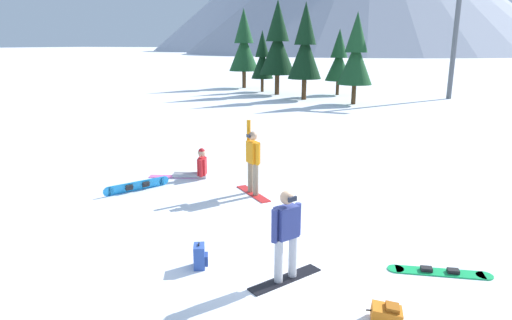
% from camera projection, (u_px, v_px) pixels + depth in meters
% --- Properties ---
extents(ground_plane, '(800.00, 800.00, 0.00)m').
position_uv_depth(ground_plane, '(271.00, 255.00, 8.81)').
color(ground_plane, white).
extents(snowboarder_foreground, '(0.96, 1.42, 1.65)m').
position_uv_depth(snowboarder_foreground, '(286.00, 234.00, 7.66)').
color(snowboarder_foreground, black).
rests_on(snowboarder_foreground, ground_plane).
extents(snowboarder_midground, '(1.39, 1.19, 2.03)m').
position_uv_depth(snowboarder_midground, '(253.00, 160.00, 12.12)').
color(snowboarder_midground, red).
rests_on(snowboarder_midground, ground_plane).
extents(snowboarder_background, '(1.79, 1.03, 0.93)m').
position_uv_depth(snowboarder_background, '(196.00, 168.00, 13.82)').
color(snowboarder_background, '#B7B7BC').
rests_on(snowboarder_background, ground_plane).
extents(loose_snowboard_near_left, '(1.85, 0.75, 0.09)m').
position_uv_depth(loose_snowboard_near_left, '(440.00, 272.00, 8.11)').
color(loose_snowboard_near_left, '#19B259').
rests_on(loose_snowboard_near_left, ground_plane).
extents(loose_snowboard_near_right, '(1.03, 1.74, 0.29)m').
position_uv_depth(loose_snowboard_near_right, '(137.00, 186.00, 12.60)').
color(loose_snowboard_near_right, '#1E8CD8').
rests_on(loose_snowboard_near_right, ground_plane).
extents(backpack_blue, '(0.36, 0.38, 0.47)m').
position_uv_depth(backpack_blue, '(200.00, 256.00, 8.28)').
color(backpack_blue, '#2D4C9E').
rests_on(backpack_blue, ground_plane).
extents(backpack_orange, '(0.55, 0.40, 0.29)m').
position_uv_depth(backpack_orange, '(387.00, 313.00, 6.68)').
color(backpack_orange, orange).
rests_on(backpack_orange, ground_plane).
extents(pine_tree_broad, '(2.85, 2.85, 7.35)m').
position_uv_depth(pine_tree_broad, '(278.00, 44.00, 35.34)').
color(pine_tree_broad, '#472D19').
rests_on(pine_tree_broad, ground_plane).
extents(pine_tree_young, '(2.73, 2.73, 7.11)m').
position_uv_depth(pine_tree_young, '(244.00, 45.00, 40.84)').
color(pine_tree_young, '#472D19').
rests_on(pine_tree_young, ground_plane).
extents(pine_tree_twin, '(2.44, 2.44, 6.91)m').
position_uv_depth(pine_tree_twin, '(305.00, 47.00, 32.20)').
color(pine_tree_twin, '#472D19').
rests_on(pine_tree_twin, ground_plane).
extents(pine_tree_slender, '(2.07, 2.07, 5.16)m').
position_uv_depth(pine_tree_slender, '(339.00, 59.00, 35.42)').
color(pine_tree_slender, '#472D19').
rests_on(pine_tree_slender, ground_plane).
extents(pine_tree_tall, '(2.32, 2.32, 6.06)m').
position_uv_depth(pine_tree_tall, '(356.00, 55.00, 29.79)').
color(pine_tree_tall, '#472D19').
rests_on(pine_tree_tall, ground_plane).
extents(pine_tree_leaning, '(1.86, 1.86, 5.11)m').
position_uv_depth(pine_tree_leaning, '(262.00, 59.00, 37.82)').
color(pine_tree_leaning, '#472D19').
rests_on(pine_tree_leaning, ground_plane).
extents(ski_lift_tower, '(3.13, 0.36, 9.47)m').
position_uv_depth(ski_lift_tower, '(457.00, 24.00, 32.23)').
color(ski_lift_tower, '#595B60').
rests_on(ski_lift_tower, ground_plane).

